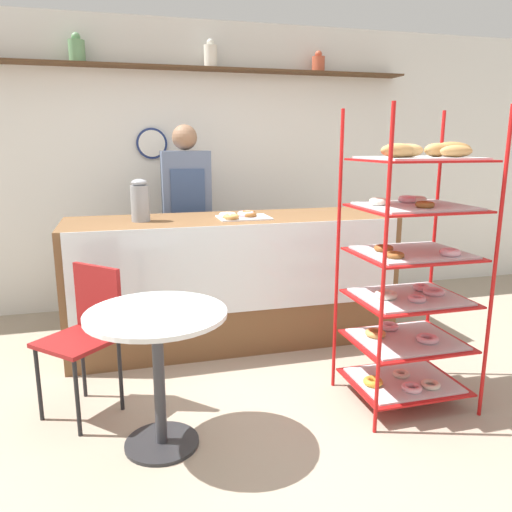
{
  "coord_description": "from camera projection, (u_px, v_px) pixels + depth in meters",
  "views": [
    {
      "loc": [
        -0.84,
        -2.68,
        1.59
      ],
      "look_at": [
        0.0,
        0.39,
        0.86
      ],
      "focal_mm": 35.0,
      "sensor_mm": 36.0,
      "label": 1
    }
  ],
  "objects": [
    {
      "name": "coffee_carafe",
      "position": [
        140.0,
        201.0,
        3.68
      ],
      "size": [
        0.14,
        0.14,
        0.31
      ],
      "color": "gray",
      "rests_on": "display_counter"
    },
    {
      "name": "back_wall",
      "position": [
        206.0,
        166.0,
        4.91
      ],
      "size": [
        10.0,
        0.3,
        2.7
      ],
      "color": "white",
      "rests_on": "ground_plane"
    },
    {
      "name": "pastry_rack",
      "position": [
        412.0,
        265.0,
        2.96
      ],
      "size": [
        0.71,
        0.6,
        1.78
      ],
      "color": "#B71414",
      "rests_on": "ground_plane"
    },
    {
      "name": "donut_tray_counter",
      "position": [
        240.0,
        216.0,
        3.85
      ],
      "size": [
        0.4,
        0.29,
        0.05
      ],
      "color": "silver",
      "rests_on": "display_counter"
    },
    {
      "name": "cafe_table",
      "position": [
        158.0,
        346.0,
        2.56
      ],
      "size": [
        0.72,
        0.72,
        0.75
      ],
      "color": "#262628",
      "rests_on": "ground_plane"
    },
    {
      "name": "display_counter",
      "position": [
        233.0,
        280.0,
        4.02
      ],
      "size": [
        2.56,
        0.76,
        1.01
      ],
      "color": "brown",
      "rests_on": "ground_plane"
    },
    {
      "name": "cafe_chair",
      "position": [
        88.0,
        324.0,
        2.93
      ],
      "size": [
        0.54,
        0.54,
        0.88
      ],
      "rotation": [
        0.0,
        0.0,
        5.49
      ],
      "color": "black",
      "rests_on": "ground_plane"
    },
    {
      "name": "person_worker",
      "position": [
        187.0,
        214.0,
        4.47
      ],
      "size": [
        0.42,
        0.23,
        1.74
      ],
      "color": "#282833",
      "rests_on": "ground_plane"
    },
    {
      "name": "ground_plane",
      "position": [
        272.0,
        405.0,
        3.09
      ],
      "size": [
        14.0,
        14.0,
        0.0
      ],
      "primitive_type": "plane",
      "color": "gray"
    }
  ]
}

